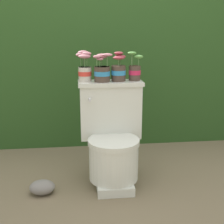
{
  "coord_description": "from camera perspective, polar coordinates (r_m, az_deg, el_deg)",
  "views": [
    {
      "loc": [
        -0.23,
        -2.08,
        1.16
      ],
      "look_at": [
        0.03,
        0.16,
        0.55
      ],
      "focal_mm": 50.0,
      "sensor_mm": 36.0,
      "label": 1
    }
  ],
  "objects": [
    {
      "name": "potted_plant_left",
      "position": [
        2.38,
        -5.04,
        7.96
      ],
      "size": [
        0.12,
        0.11,
        0.23
      ],
      "color": "beige",
      "rests_on": "toilet"
    },
    {
      "name": "potted_plant_middle",
      "position": [
        2.39,
        1.21,
        7.7
      ],
      "size": [
        0.11,
        0.11,
        0.22
      ],
      "color": "#47382D",
      "rests_on": "toilet"
    },
    {
      "name": "toilet",
      "position": [
        2.37,
        0.04,
        -4.82
      ],
      "size": [
        0.49,
        0.5,
        0.77
      ],
      "color": "silver",
      "rests_on": "ground"
    },
    {
      "name": "potted_plant_midright",
      "position": [
        2.42,
        4.18,
        7.66
      ],
      "size": [
        0.12,
        0.09,
        0.22
      ],
      "color": "#47382D",
      "rests_on": "toilet"
    },
    {
      "name": "ground_plane",
      "position": [
        2.39,
        -0.19,
        -13.91
      ],
      "size": [
        12.0,
        12.0,
        0.0
      ],
      "primitive_type": "plane",
      "color": "#75664C"
    },
    {
      "name": "hedge_backdrop",
      "position": [
        3.42,
        -2.69,
        9.06
      ],
      "size": [
        4.27,
        0.84,
        1.6
      ],
      "color": "#284C1E",
      "rests_on": "ground"
    },
    {
      "name": "potted_plant_midleft",
      "position": [
        2.36,
        -1.82,
        7.53
      ],
      "size": [
        0.15,
        0.12,
        0.21
      ],
      "color": "#47382D",
      "rests_on": "toilet"
    },
    {
      "name": "garden_stone",
      "position": [
        2.36,
        -12.64,
        -13.27
      ],
      "size": [
        0.18,
        0.15,
        0.1
      ],
      "color": "gray",
      "rests_on": "ground"
    }
  ]
}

